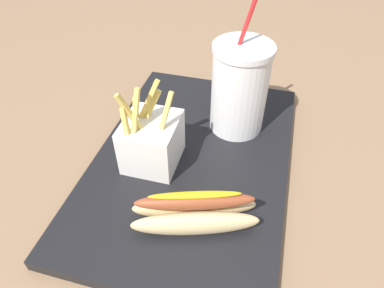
# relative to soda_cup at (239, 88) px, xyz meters

# --- Properties ---
(ground_plane) EXTENTS (2.40, 2.40, 0.02)m
(ground_plane) POSITION_rel_soda_cup_xyz_m (-0.11, 0.06, -0.11)
(ground_plane) COLOR #8C6B4C
(food_tray) EXTENTS (0.50, 0.33, 0.02)m
(food_tray) POSITION_rel_soda_cup_xyz_m (-0.11, 0.06, -0.09)
(food_tray) COLOR black
(food_tray) RESTS_ON ground_plane
(soda_cup) EXTENTS (0.10, 0.10, 0.24)m
(soda_cup) POSITION_rel_soda_cup_xyz_m (0.00, 0.00, 0.00)
(soda_cup) COLOR white
(soda_cup) RESTS_ON food_tray
(fries_basket) EXTENTS (0.09, 0.09, 0.15)m
(fries_basket) POSITION_rel_soda_cup_xyz_m (-0.13, 0.12, -0.04)
(fries_basket) COLOR white
(fries_basket) RESTS_ON food_tray
(hot_dog_1) EXTENTS (0.11, 0.19, 0.07)m
(hot_dog_1) POSITION_rel_soda_cup_xyz_m (-0.24, 0.02, -0.06)
(hot_dog_1) COLOR #E5C689
(hot_dog_1) RESTS_ON food_tray
(ketchup_cup_1) EXTENTS (0.04, 0.04, 0.02)m
(ketchup_cup_1) POSITION_rel_soda_cup_xyz_m (-0.06, 0.14, -0.07)
(ketchup_cup_1) COLOR white
(ketchup_cup_1) RESTS_ON food_tray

